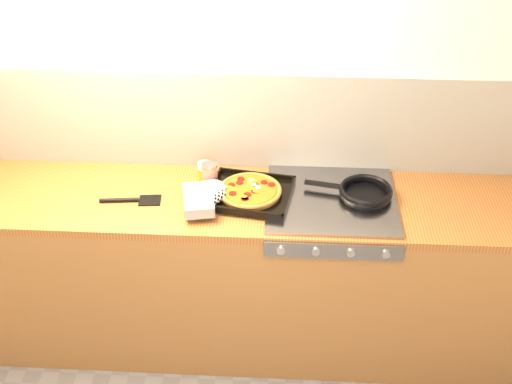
# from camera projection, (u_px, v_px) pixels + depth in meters

# --- Properties ---
(room_shell) EXTENTS (3.20, 3.20, 3.20)m
(room_shell) POSITION_uv_depth(u_px,v_px,m) (239.00, 122.00, 3.11)
(room_shell) COLOR white
(room_shell) RESTS_ON ground
(counter_run) EXTENTS (3.20, 0.62, 0.90)m
(counter_run) POSITION_uv_depth(u_px,v_px,m) (237.00, 271.00, 3.26)
(counter_run) COLOR brown
(counter_run) RESTS_ON ground
(stovetop) EXTENTS (0.60, 0.56, 0.02)m
(stovetop) POSITION_uv_depth(u_px,v_px,m) (331.00, 200.00, 2.98)
(stovetop) COLOR gray
(stovetop) RESTS_ON counter_run
(pizza_on_tray) EXTENTS (0.53, 0.42, 0.06)m
(pizza_on_tray) POSITION_uv_depth(u_px,v_px,m) (236.00, 193.00, 2.97)
(pizza_on_tray) COLOR black
(pizza_on_tray) RESTS_ON stovetop
(frying_pan) EXTENTS (0.43, 0.29, 0.04)m
(frying_pan) POSITION_uv_depth(u_px,v_px,m) (364.00, 192.00, 2.98)
(frying_pan) COLOR black
(frying_pan) RESTS_ON stovetop
(tomato_can) EXTENTS (0.10, 0.10, 0.11)m
(tomato_can) POSITION_uv_depth(u_px,v_px,m) (210.00, 174.00, 3.07)
(tomato_can) COLOR maroon
(tomato_can) RESTS_ON counter_run
(juice_glass) EXTENTS (0.08, 0.08, 0.11)m
(juice_glass) POSITION_uv_depth(u_px,v_px,m) (205.00, 173.00, 3.09)
(juice_glass) COLOR orange
(juice_glass) RESTS_ON counter_run
(wooden_spoon) EXTENTS (0.30, 0.07, 0.02)m
(wooden_spoon) POSITION_uv_depth(u_px,v_px,m) (247.00, 174.00, 3.16)
(wooden_spoon) COLOR #B3794B
(wooden_spoon) RESTS_ON counter_run
(black_spatula) EXTENTS (0.29, 0.10, 0.02)m
(black_spatula) POSITION_uv_depth(u_px,v_px,m) (132.00, 200.00, 2.98)
(black_spatula) COLOR black
(black_spatula) RESTS_ON counter_run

